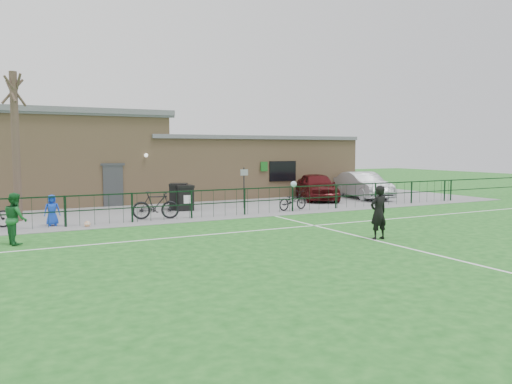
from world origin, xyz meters
name	(u,v)px	position (x,y,z in m)	size (l,w,h in m)	color
ground	(335,249)	(0.00, 0.00, 0.00)	(90.00, 90.00, 0.00)	#1A581B
paving_strip	(182,204)	(0.00, 13.50, 0.01)	(34.00, 13.00, 0.02)	slate
pitch_line_touch	(226,217)	(0.00, 7.80, 0.00)	(28.00, 0.10, 0.01)	white
pitch_line_mid	(269,229)	(0.00, 4.00, 0.00)	(28.00, 0.10, 0.01)	white
pitch_line_perp	(387,243)	(2.00, 0.00, 0.00)	(0.10, 16.00, 0.01)	white
perimeter_fence	(224,203)	(0.00, 8.00, 0.60)	(28.00, 0.10, 1.20)	black
bare_tree	(16,147)	(-8.00, 10.50, 3.00)	(0.30, 0.30, 6.00)	#46342A
wheelie_bin_left	(178,197)	(-1.00, 11.15, 0.61)	(0.77, 0.88, 1.17)	black
wheelie_bin_right	(185,199)	(-0.84, 10.74, 0.58)	(0.74, 0.84, 1.12)	black
sign_post	(244,188)	(2.06, 10.22, 1.02)	(0.06, 0.06, 2.00)	black
car_maroon	(317,186)	(7.47, 11.77, 0.79)	(1.83, 4.55, 1.55)	#490D0F
car_silver	(363,185)	(10.39, 11.28, 0.80)	(1.64, 4.71, 1.55)	#A2A5A9
bicycle_d	(156,205)	(-2.91, 8.44, 0.60)	(0.54, 1.92, 1.16)	black
bicycle_e	(293,200)	(3.77, 8.43, 0.48)	(0.61, 1.74, 0.91)	black
spectator_child	(52,210)	(-6.92, 8.49, 0.61)	(0.58, 0.38, 1.19)	blue
goalkeeper_kick	(376,212)	(2.18, 0.71, 0.90)	(1.64, 3.60, 1.76)	black
outfield_player	(15,219)	(-8.28, 5.18, 0.80)	(0.78, 0.61, 1.60)	#1B612C
ball_ground	(87,224)	(-5.78, 7.63, 0.12)	(0.24, 0.24, 0.24)	white
clubhouse	(150,161)	(-0.88, 16.50, 2.22)	(24.25, 5.40, 4.96)	tan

